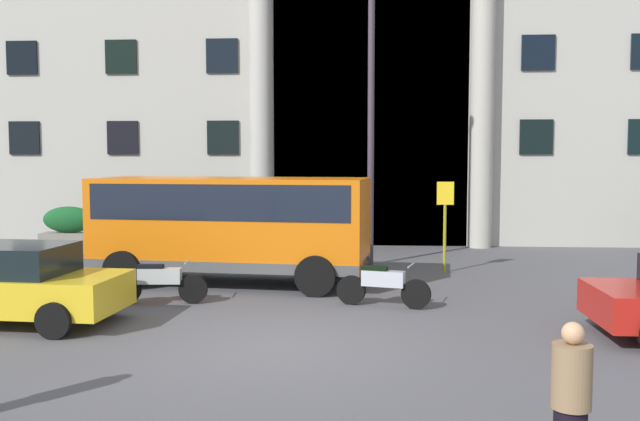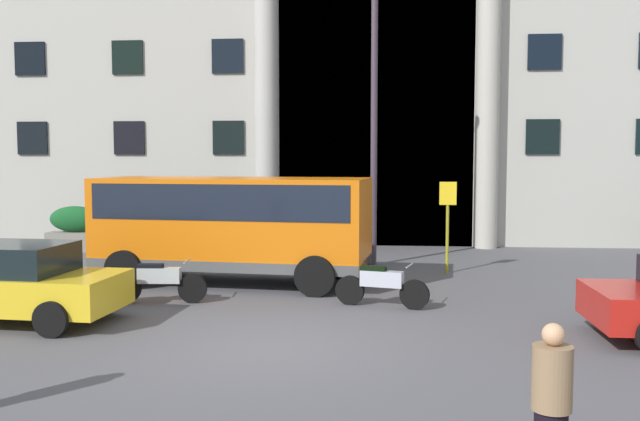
{
  "view_description": "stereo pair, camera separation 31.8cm",
  "coord_description": "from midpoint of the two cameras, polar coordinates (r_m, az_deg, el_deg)",
  "views": [
    {
      "loc": [
        1.45,
        -10.75,
        3.03
      ],
      "look_at": [
        0.4,
        4.51,
        1.85
      ],
      "focal_mm": 38.84,
      "sensor_mm": 36.0,
      "label": 1
    },
    {
      "loc": [
        1.77,
        -10.73,
        3.03
      ],
      "look_at": [
        0.4,
        4.51,
        1.85
      ],
      "focal_mm": 38.84,
      "sensor_mm": 36.0,
      "label": 2
    }
  ],
  "objects": [
    {
      "name": "bus_stop_sign",
      "position": [
        18.38,
        9.77,
        -0.47
      ],
      "size": [
        0.44,
        0.08,
        2.4
      ],
      "color": "olive",
      "rests_on": "ground_plane"
    },
    {
      "name": "office_building_facade",
      "position": [
        28.77,
        0.69,
        15.24
      ],
      "size": [
        35.44,
        9.64,
        16.89
      ],
      "color": "#AAA8A0",
      "rests_on": "ground_plane"
    },
    {
      "name": "orange_minibus",
      "position": [
        16.66,
        -7.81,
        -0.79
      ],
      "size": [
        6.63,
        3.13,
        2.54
      ],
      "rotation": [
        0.0,
        0.0,
        -0.11
      ],
      "color": "orange",
      "rests_on": "ground_plane"
    },
    {
      "name": "motorcycle_far_end",
      "position": [
        14.83,
        -13.83,
        -5.73
      ],
      "size": [
        1.98,
        0.55,
        0.89
      ],
      "rotation": [
        0.0,
        0.0,
        0.07
      ],
      "color": "black",
      "rests_on": "ground_plane"
    },
    {
      "name": "scooter_by_planter",
      "position": [
        14.15,
        4.41,
        -6.1
      ],
      "size": [
        1.91,
        0.73,
        0.89
      ],
      "rotation": [
        0.0,
        0.0,
        -0.26
      ],
      "color": "black",
      "rests_on": "ground_plane"
    },
    {
      "name": "ground_plane",
      "position": [
        11.29,
        -4.51,
        -11.5
      ],
      "size": [
        80.0,
        64.0,
        0.12
      ],
      "primitive_type": "cube",
      "color": "#4E4D52"
    },
    {
      "name": "parked_sedan_second",
      "position": [
        13.99,
        -25.28,
        -5.44
      ],
      "size": [
        4.47,
        2.22,
        1.45
      ],
      "rotation": [
        0.0,
        0.0,
        -0.07
      ],
      "color": "gold",
      "rests_on": "ground_plane"
    },
    {
      "name": "hedge_planter_entrance_right",
      "position": [
        21.99,
        -13.11,
        -1.93
      ],
      "size": [
        2.06,
        0.97,
        1.35
      ],
      "color": "slate",
      "rests_on": "ground_plane"
    },
    {
      "name": "pedestrian_woman_dark_dress",
      "position": [
        6.85,
        18.67,
        -15.06
      ],
      "size": [
        0.36,
        0.36,
        1.55
      ],
      "rotation": [
        0.0,
        0.0,
        6.2
      ],
      "color": "black",
      "rests_on": "ground_plane"
    },
    {
      "name": "hedge_planter_far_east",
      "position": [
        23.63,
        -20.33,
        -1.52
      ],
      "size": [
        1.75,
        0.71,
        1.47
      ],
      "color": "slate",
      "rests_on": "ground_plane"
    },
    {
      "name": "lamppost_plaza_centre",
      "position": [
        19.51,
        3.76,
        9.15
      ],
      "size": [
        0.4,
        0.4,
        8.03
      ],
      "color": "#3D313F",
      "rests_on": "ground_plane"
    }
  ]
}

